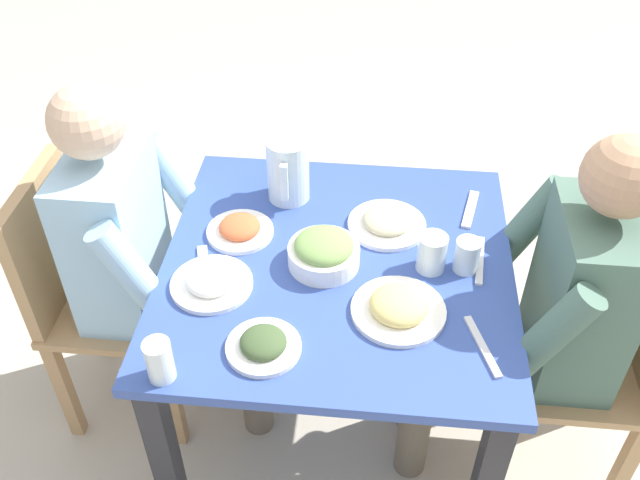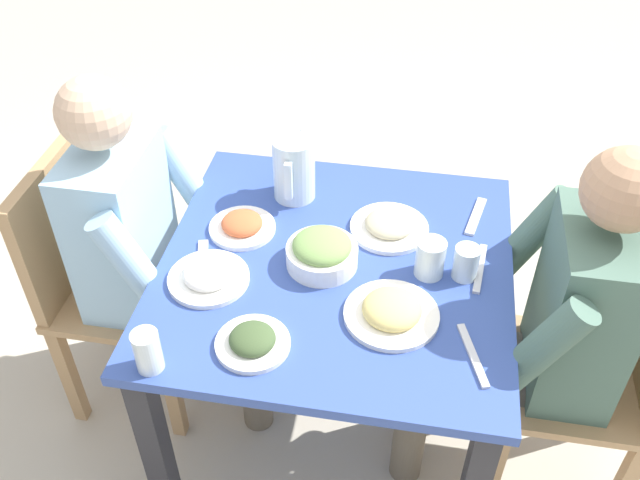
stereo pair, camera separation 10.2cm
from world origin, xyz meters
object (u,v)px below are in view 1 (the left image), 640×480
(plate_rice_curry, at_px, (240,229))
(water_glass_near_right, at_px, (467,255))
(dining_table, at_px, (337,296))
(water_glass_near_left, at_px, (432,253))
(chair_near, at_px, (92,288))
(water_glass_by_pitcher, at_px, (159,360))
(plate_dolmas, at_px, (263,344))
(plate_beans, at_px, (387,222))
(diner_near, at_px, (151,256))
(water_pitcher, at_px, (288,169))
(diner_far, at_px, (541,310))
(salad_bowl, at_px, (324,252))
(plate_yoghurt, at_px, (211,281))
(plate_fries, at_px, (399,307))
(chair_far, at_px, (606,353))

(plate_rice_curry, relative_size, water_glass_near_right, 1.99)
(dining_table, bearing_deg, water_glass_near_left, 91.43)
(chair_near, relative_size, water_glass_by_pitcher, 8.29)
(dining_table, height_order, plate_dolmas, plate_dolmas)
(plate_beans, bearing_deg, diner_near, -82.79)
(water_pitcher, distance_m, plate_rice_curry, 0.22)
(diner_near, bearing_deg, water_glass_by_pitcher, 20.59)
(water_glass_near_right, bearing_deg, diner_far, 79.43)
(water_glass_near_left, distance_m, water_glass_by_pitcher, 0.72)
(salad_bowl, xyz_separation_m, plate_yoghurt, (0.11, -0.27, -0.02))
(chair_near, xyz_separation_m, plate_dolmas, (0.38, 0.59, 0.26))
(dining_table, relative_size, plate_yoghurt, 4.39)
(chair_near, relative_size, plate_fries, 3.80)
(chair_far, xyz_separation_m, plate_dolmas, (0.28, -0.88, 0.26))
(plate_fries, height_order, plate_rice_curry, plate_fries)
(chair_far, distance_m, plate_beans, 0.69)
(chair_near, height_order, salad_bowl, chair_near)
(diner_near, distance_m, diner_far, 1.07)
(dining_table, bearing_deg, water_pitcher, -148.83)
(chair_far, relative_size, plate_dolmas, 5.03)
(diner_near, height_order, water_pitcher, diner_near)
(plate_yoghurt, xyz_separation_m, plate_rice_curry, (-0.21, 0.03, -0.00))
(plate_rice_curry, distance_m, water_glass_near_right, 0.61)
(diner_near, bearing_deg, chair_near, -90.00)
(diner_near, bearing_deg, plate_dolmas, 45.44)
(salad_bowl, distance_m, plate_dolmas, 0.32)
(dining_table, relative_size, chair_far, 1.04)
(chair_near, relative_size, diner_far, 0.75)
(water_pitcher, height_order, plate_rice_curry, water_pitcher)
(water_glass_by_pitcher, bearing_deg, plate_yoghurt, 170.74)
(diner_far, distance_m, salad_bowl, 0.59)
(diner_far, height_order, plate_fries, diner_far)
(diner_near, height_order, plate_beans, diner_near)
(dining_table, xyz_separation_m, water_glass_near_left, (-0.01, 0.24, 0.17))
(water_pitcher, bearing_deg, chair_far, 71.76)
(plate_dolmas, distance_m, plate_beans, 0.54)
(diner_near, bearing_deg, water_pitcher, 117.50)
(plate_fries, xyz_separation_m, water_glass_near_right, (-0.17, 0.17, 0.03))
(chair_near, height_order, plate_beans, chair_near)
(diner_near, bearing_deg, chair_far, 85.32)
(dining_table, bearing_deg, salad_bowl, -80.23)
(water_pitcher, height_order, plate_yoghurt, water_pitcher)
(plate_yoghurt, bearing_deg, dining_table, 110.92)
(water_glass_near_right, distance_m, water_glass_by_pitcher, 0.80)
(plate_rice_curry, bearing_deg, diner_near, -86.93)
(diner_far, distance_m, water_pitcher, 0.78)
(chair_near, distance_m, diner_far, 1.29)
(plate_yoghurt, relative_size, water_glass_near_right, 2.26)
(diner_far, relative_size, plate_rice_curry, 6.43)
(chair_near, distance_m, chair_far, 1.48)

